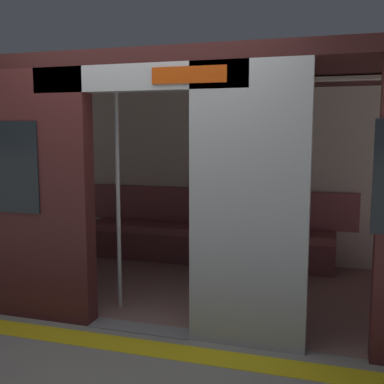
# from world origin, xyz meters

# --- Properties ---
(ground_plane) EXTENTS (60.00, 60.00, 0.00)m
(ground_plane) POSITION_xyz_m (0.00, 0.00, 0.00)
(ground_plane) COLOR gray
(platform_edge_strip) EXTENTS (8.00, 0.24, 0.01)m
(platform_edge_strip) POSITION_xyz_m (0.00, 0.30, 0.00)
(platform_edge_strip) COLOR yellow
(platform_edge_strip) RESTS_ON ground_plane
(train_car) EXTENTS (6.40, 2.52, 2.22)m
(train_car) POSITION_xyz_m (0.05, -1.09, 1.45)
(train_car) COLOR #ADAFB5
(train_car) RESTS_ON ground_plane
(bench_seat) EXTENTS (3.02, 0.44, 0.44)m
(bench_seat) POSITION_xyz_m (0.00, -2.01, 0.34)
(bench_seat) COLOR #935156
(bench_seat) RESTS_ON ground_plane
(person_seated) EXTENTS (0.55, 0.68, 1.17)m
(person_seated) POSITION_xyz_m (-0.22, -1.96, 0.66)
(person_seated) COLOR silver
(person_seated) RESTS_ON ground_plane
(handbag) EXTENTS (0.26, 0.15, 0.17)m
(handbag) POSITION_xyz_m (-0.58, -2.06, 0.52)
(handbag) COLOR brown
(handbag) RESTS_ON bench_seat
(book) EXTENTS (0.22, 0.26, 0.03)m
(book) POSITION_xyz_m (0.12, -2.07, 0.45)
(book) COLOR silver
(book) RESTS_ON bench_seat
(grab_pole_door) EXTENTS (0.04, 0.04, 2.08)m
(grab_pole_door) POSITION_xyz_m (0.37, -0.39, 1.04)
(grab_pole_door) COLOR silver
(grab_pole_door) RESTS_ON ground_plane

